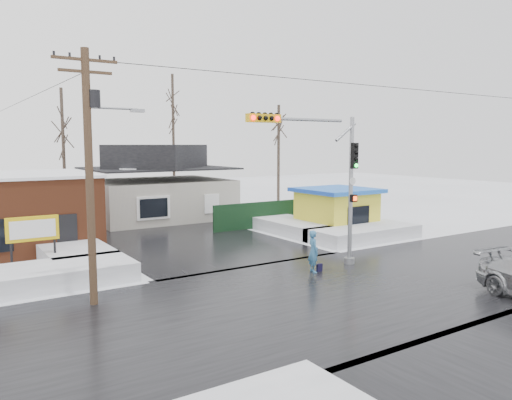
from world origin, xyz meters
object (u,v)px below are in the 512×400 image
kiosk (336,210)px  pedestrian (313,252)px  traffic_signal (326,171)px  marquee_sign (33,230)px  utility_pole (91,162)px

kiosk → pedestrian: size_ratio=2.42×
kiosk → pedestrian: 10.84m
traffic_signal → marquee_sign: size_ratio=2.75×
utility_pole → pedestrian: 10.34m
traffic_signal → utility_pole: utility_pole is taller
utility_pole → marquee_sign: utility_pole is taller
marquee_sign → pedestrian: 12.55m
marquee_sign → pedestrian: (10.50, -6.79, -0.97)m
marquee_sign → traffic_signal: bearing=-29.7°
pedestrian → traffic_signal: bearing=-57.3°
kiosk → traffic_signal: bearing=-135.2°
marquee_sign → pedestrian: marquee_sign is taller
traffic_signal → utility_pole: (-10.36, 0.53, 0.57)m
traffic_signal → pedestrian: bearing=-164.0°
kiosk → pedestrian: (-8.00, -7.30, -0.51)m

